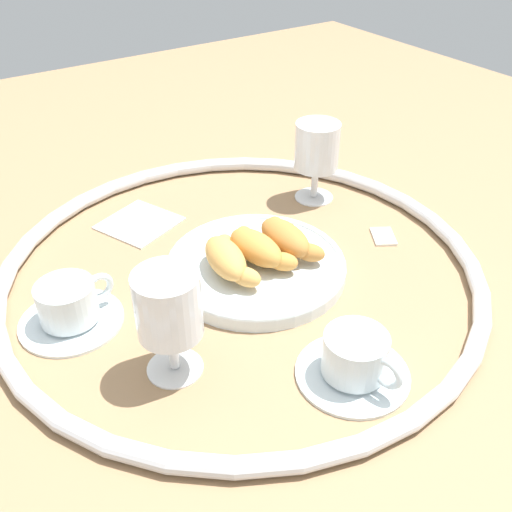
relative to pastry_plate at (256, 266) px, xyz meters
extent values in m
plane|color=#997551|center=(-0.01, -0.02, -0.01)|extent=(2.20, 2.20, 0.00)
torus|color=silver|center=(-0.01, -0.02, 0.00)|extent=(0.70, 0.70, 0.02)
cylinder|color=silver|center=(0.00, 0.00, 0.00)|extent=(0.26, 0.26, 0.02)
torus|color=silver|center=(0.00, 0.00, 0.01)|extent=(0.26, 0.26, 0.01)
ellipsoid|color=#D6994C|center=(0.00, -0.05, 0.03)|extent=(0.11, 0.06, 0.04)
ellipsoid|color=#D6994C|center=(0.04, -0.04, 0.02)|extent=(0.05, 0.04, 0.03)
ellipsoid|color=#D6994C|center=(-0.04, -0.03, 0.02)|extent=(0.05, 0.05, 0.03)
ellipsoid|color=#CC893D|center=(0.00, 0.00, 0.03)|extent=(0.10, 0.06, 0.04)
ellipsoid|color=#CC893D|center=(0.04, 0.02, 0.02)|extent=(0.05, 0.05, 0.03)
ellipsoid|color=#CC893D|center=(-0.04, 0.01, 0.02)|extent=(0.05, 0.05, 0.03)
ellipsoid|color=#BC7A38|center=(0.00, 0.05, 0.03)|extent=(0.10, 0.05, 0.04)
ellipsoid|color=#BC7A38|center=(0.04, 0.06, 0.02)|extent=(0.05, 0.05, 0.03)
ellipsoid|color=#BC7A38|center=(-0.04, 0.06, 0.02)|extent=(0.05, 0.05, 0.03)
cylinder|color=silver|center=(0.23, -0.02, -0.01)|extent=(0.14, 0.14, 0.01)
cylinder|color=silver|center=(0.23, -0.02, 0.02)|extent=(0.08, 0.08, 0.05)
cylinder|color=brown|center=(0.23, -0.02, 0.04)|extent=(0.07, 0.07, 0.01)
torus|color=silver|center=(0.28, -0.01, 0.02)|extent=(0.04, 0.02, 0.04)
cylinder|color=silver|center=(-0.04, -0.26, -0.01)|extent=(0.14, 0.14, 0.01)
cylinder|color=silver|center=(-0.04, -0.26, 0.02)|extent=(0.08, 0.08, 0.05)
cylinder|color=#937A60|center=(-0.04, -0.26, 0.04)|extent=(0.07, 0.07, 0.01)
torus|color=silver|center=(-0.05, -0.22, 0.02)|extent=(0.01, 0.04, 0.04)
cylinder|color=white|center=(-0.13, 0.21, -0.01)|extent=(0.07, 0.07, 0.01)
cylinder|color=white|center=(-0.13, 0.21, 0.02)|extent=(0.01, 0.01, 0.05)
cylinder|color=white|center=(-0.13, 0.21, 0.09)|extent=(0.08, 0.08, 0.08)
cylinder|color=#E0CC4C|center=(-0.13, 0.21, 0.08)|extent=(0.07, 0.07, 0.05)
cylinder|color=white|center=(0.11, -0.19, -0.01)|extent=(0.07, 0.07, 0.01)
cylinder|color=white|center=(0.11, -0.19, 0.02)|extent=(0.01, 0.01, 0.05)
cylinder|color=white|center=(0.11, -0.19, 0.09)|extent=(0.08, 0.08, 0.08)
cylinder|color=#E0CC4C|center=(0.11, -0.19, 0.08)|extent=(0.07, 0.07, 0.06)
cube|color=white|center=(0.04, 0.22, -0.01)|extent=(0.06, 0.06, 0.01)
cube|color=silver|center=(-0.22, -0.09, -0.01)|extent=(0.14, 0.14, 0.01)
camera|label=1|loc=(0.57, -0.38, 0.50)|focal=40.83mm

